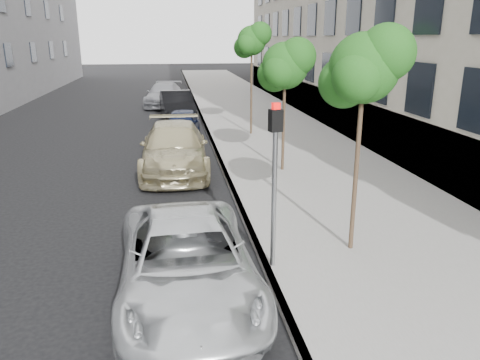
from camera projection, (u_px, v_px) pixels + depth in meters
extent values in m
plane|color=black|center=(214.00, 300.00, 8.60)|extent=(160.00, 160.00, 0.00)
cube|color=gray|center=(243.00, 107.00, 31.88)|extent=(6.40, 72.00, 0.14)
cube|color=#9E9B93|center=(197.00, 108.00, 31.43)|extent=(0.15, 72.00, 0.14)
cylinder|color=#38281C|center=(358.00, 147.00, 9.75)|extent=(0.10, 0.10, 4.60)
sphere|color=#1F5516|center=(364.00, 68.00, 9.28)|extent=(1.41, 1.41, 1.41)
sphere|color=#1F5516|center=(386.00, 53.00, 9.06)|extent=(1.13, 1.13, 1.13)
sphere|color=#1F5516|center=(344.00, 82.00, 9.57)|extent=(1.06, 1.06, 1.06)
cylinder|color=#38281C|center=(284.00, 109.00, 15.95)|extent=(0.10, 0.10, 4.28)
sphere|color=#1F5516|center=(285.00, 66.00, 15.52)|extent=(1.56, 1.56, 1.56)
sphere|color=#1F5516|center=(297.00, 57.00, 15.30)|extent=(1.25, 1.25, 1.25)
sphere|color=#1F5516|center=(274.00, 74.00, 15.81)|extent=(1.17, 1.17, 1.17)
cylinder|color=#38281C|center=(251.00, 81.00, 21.98)|extent=(0.10, 0.10, 5.03)
sphere|color=#1F5516|center=(252.00, 41.00, 21.45)|extent=(1.34, 1.34, 1.34)
sphere|color=#1F5516|center=(260.00, 34.00, 21.22)|extent=(1.07, 1.07, 1.07)
sphere|color=#1F5516|center=(244.00, 47.00, 21.73)|extent=(1.00, 1.00, 1.00)
cylinder|color=#939699|center=(274.00, 201.00, 9.22)|extent=(0.10, 0.10, 2.79)
cube|color=black|center=(276.00, 120.00, 8.75)|extent=(0.27, 0.23, 0.42)
cube|color=red|center=(276.00, 106.00, 8.67)|extent=(0.16, 0.13, 0.12)
imported|color=silver|center=(187.00, 262.00, 8.49)|extent=(2.59, 5.31, 1.45)
imported|color=tan|center=(174.00, 148.00, 16.73)|extent=(2.44, 5.77, 1.66)
imported|color=#101836|center=(182.00, 123.00, 22.42)|extent=(1.97, 4.01, 1.31)
imported|color=black|center=(177.00, 106.00, 27.09)|extent=(2.13, 5.10, 1.64)
imported|color=gray|center=(164.00, 95.00, 32.47)|extent=(2.94, 5.66, 1.57)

